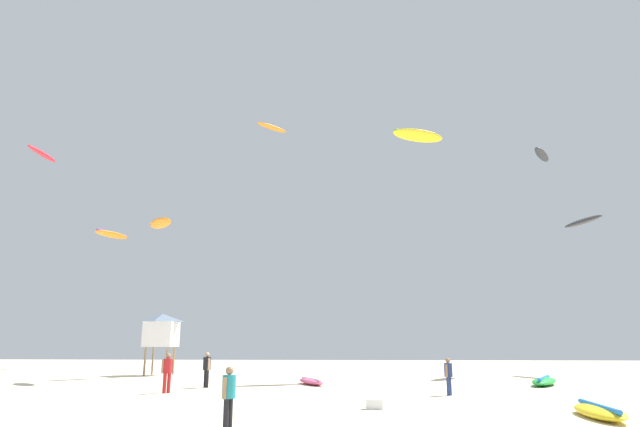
% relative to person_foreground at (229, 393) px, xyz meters
% --- Properties ---
extents(person_foreground, '(0.36, 0.50, 1.58)m').
position_rel_person_foreground_xyz_m(person_foreground, '(0.00, 0.00, 0.00)').
color(person_foreground, black).
rests_on(person_foreground, ground).
extents(person_midground, '(0.41, 0.45, 1.71)m').
position_rel_person_foreground_xyz_m(person_midground, '(-4.08, 13.22, 0.07)').
color(person_midground, black).
rests_on(person_midground, ground).
extents(person_left, '(0.48, 0.39, 1.72)m').
position_rel_person_foreground_xyz_m(person_left, '(-5.05, 10.13, 0.08)').
color(person_left, '#B21E23').
rests_on(person_left, ground).
extents(person_right, '(0.35, 0.45, 1.54)m').
position_rel_person_foreground_xyz_m(person_right, '(7.35, 9.75, -0.02)').
color(person_right, navy).
rests_on(person_right, ground).
extents(kite_grounded_near, '(2.01, 3.11, 0.39)m').
position_rel_person_foreground_xyz_m(kite_grounded_near, '(1.03, 15.34, -0.75)').
color(kite_grounded_near, '#E5598C').
rests_on(kite_grounded_near, ground).
extents(kite_grounded_mid, '(1.21, 3.48, 0.44)m').
position_rel_person_foreground_xyz_m(kite_grounded_mid, '(10.57, 2.86, -0.73)').
color(kite_grounded_mid, yellow).
rests_on(kite_grounded_mid, ground).
extents(kite_grounded_far, '(2.66, 3.95, 0.46)m').
position_rel_person_foreground_xyz_m(kite_grounded_far, '(13.25, 15.50, -0.70)').
color(kite_grounded_far, green).
rests_on(kite_grounded_far, ground).
extents(lifeguard_tower, '(2.30, 2.30, 4.15)m').
position_rel_person_foreground_xyz_m(lifeguard_tower, '(-10.03, 23.27, 2.13)').
color(lifeguard_tower, '#8C704C').
rests_on(lifeguard_tower, ground).
extents(cooler_box, '(0.56, 0.36, 0.32)m').
position_rel_person_foreground_xyz_m(cooler_box, '(3.96, 4.74, -0.76)').
color(cooler_box, white).
rests_on(cooler_box, ground).
extents(kite_aloft_0, '(2.46, 4.07, 0.61)m').
position_rel_person_foreground_xyz_m(kite_aloft_0, '(-19.10, 33.86, 11.10)').
color(kite_aloft_0, orange).
extents(kite_aloft_1, '(2.28, 4.20, 0.77)m').
position_rel_person_foreground_xyz_m(kite_aloft_1, '(20.89, 26.49, 10.22)').
color(kite_aloft_1, '#2D2D33').
extents(kite_aloft_2, '(2.48, 3.63, 0.82)m').
position_rel_person_foreground_xyz_m(kite_aloft_2, '(18.26, 26.33, 15.56)').
color(kite_aloft_2, '#2D2D33').
extents(kite_aloft_3, '(2.60, 2.75, 0.41)m').
position_rel_person_foreground_xyz_m(kite_aloft_3, '(-2.89, 25.44, 17.97)').
color(kite_aloft_3, orange).
extents(kite_aloft_4, '(2.54, 2.68, 0.67)m').
position_rel_person_foreground_xyz_m(kite_aloft_4, '(-8.85, 18.33, 8.66)').
color(kite_aloft_4, orange).
extents(kite_aloft_5, '(4.02, 2.65, 0.83)m').
position_rel_person_foreground_xyz_m(kite_aloft_5, '(8.01, 20.89, 15.24)').
color(kite_aloft_5, yellow).
extents(kite_aloft_6, '(0.89, 2.86, 0.59)m').
position_rel_person_foreground_xyz_m(kite_aloft_6, '(-15.08, 14.89, 12.23)').
color(kite_aloft_6, red).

